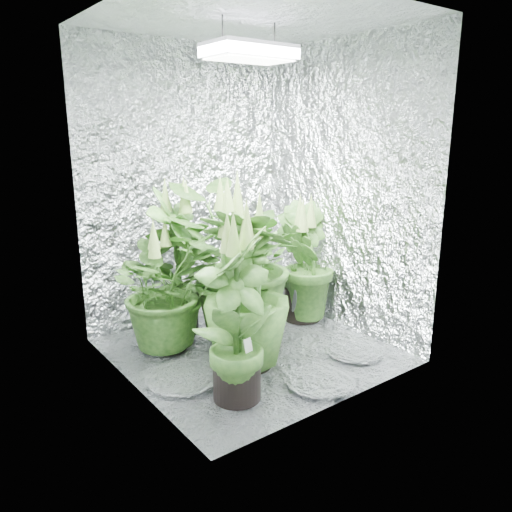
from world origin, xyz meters
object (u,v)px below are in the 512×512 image
at_px(plant_b, 178,263).
at_px(circulation_fan, 291,297).
at_px(grow_lamp, 250,52).
at_px(plant_f, 236,316).
at_px(plant_d, 247,291).
at_px(plant_a, 165,289).
at_px(plant_e, 239,262).
at_px(plant_c, 303,264).

height_order(plant_b, circulation_fan, plant_b).
relative_size(grow_lamp, plant_f, 0.49).
height_order(plant_d, circulation_fan, plant_d).
bearing_deg(plant_a, circulation_fan, -4.81).
xyz_separation_m(plant_a, circulation_fan, (1.00, -0.08, -0.24)).
bearing_deg(plant_e, grow_lamp, -107.08).
distance_m(plant_f, circulation_fan, 1.25).
height_order(plant_a, plant_e, plant_e).
relative_size(plant_b, plant_e, 0.96).
distance_m(plant_d, circulation_fan, 0.89).
height_order(plant_b, plant_d, plant_b).
bearing_deg(grow_lamp, plant_c, 18.10).
xyz_separation_m(plant_e, circulation_fan, (0.52, 0.06, -0.37)).
relative_size(plant_b, plant_f, 1.07).
bearing_deg(plant_c, circulation_fan, 134.87).
xyz_separation_m(plant_b, plant_f, (-0.19, -0.99, -0.03)).
bearing_deg(circulation_fan, grow_lamp, -136.77).
height_order(plant_c, plant_e, plant_e).
xyz_separation_m(plant_a, plant_b, (0.20, 0.20, 0.10)).
bearing_deg(circulation_fan, plant_e, -155.07).
bearing_deg(plant_d, plant_b, 96.41).
height_order(grow_lamp, plant_c, grow_lamp).
relative_size(plant_d, circulation_fan, 2.67).
height_order(plant_a, plant_b, plant_b).
bearing_deg(grow_lamp, circulation_fan, 24.76).
xyz_separation_m(plant_b, plant_d, (0.08, -0.71, -0.03)).
bearing_deg(plant_a, plant_b, 44.96).
height_order(plant_d, plant_e, plant_e).
distance_m(grow_lamp, plant_b, 1.45).
bearing_deg(circulation_fan, plant_b, 179.03).
bearing_deg(plant_f, plant_b, 79.10).
bearing_deg(plant_d, circulation_fan, 30.48).
xyz_separation_m(plant_a, plant_f, (0.01, -0.79, 0.06)).
height_order(plant_b, plant_e, plant_e).
xyz_separation_m(plant_e, plant_f, (-0.47, -0.65, -0.07)).
height_order(plant_d, plant_f, plant_d).
distance_m(grow_lamp, plant_a, 1.52).
height_order(plant_c, plant_d, plant_d).
relative_size(grow_lamp, plant_b, 0.46).
bearing_deg(plant_f, plant_c, 31.64).
height_order(grow_lamp, plant_b, grow_lamp).
bearing_deg(plant_d, plant_f, -133.81).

